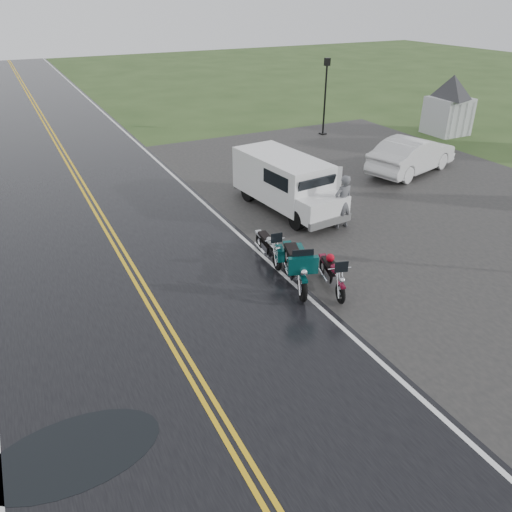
{
  "coord_description": "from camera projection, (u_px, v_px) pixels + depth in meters",
  "views": [
    {
      "loc": [
        -2.51,
        -8.4,
        7.23
      ],
      "look_at": [
        2.8,
        2.0,
        1.0
      ],
      "focal_mm": 35.0,
      "sensor_mm": 36.0,
      "label": 1
    }
  ],
  "objects": [
    {
      "name": "ground",
      "position": [
        184.0,
        361.0,
        11.01
      ],
      "size": [
        120.0,
        120.0,
        0.0
      ],
      "primitive_type": "plane",
      "color": "#2D471E",
      "rests_on": "ground"
    },
    {
      "name": "road",
      "position": [
        94.0,
        206.0,
        18.86
      ],
      "size": [
        8.0,
        100.0,
        0.04
      ],
      "primitive_type": "cube",
      "color": "black",
      "rests_on": "ground"
    },
    {
      "name": "parking_pad",
      "position": [
        409.0,
        201.0,
        19.35
      ],
      "size": [
        14.0,
        24.0,
        0.03
      ],
      "primitive_type": "cube",
      "color": "black",
      "rests_on": "ground"
    },
    {
      "name": "visitor_center",
      "position": [
        452.0,
        90.0,
        27.34
      ],
      "size": [
        16.0,
        10.0,
        4.8
      ],
      "primitive_type": null,
      "color": "#A8AAAD",
      "rests_on": "ground"
    },
    {
      "name": "motorcycle_red",
      "position": [
        341.0,
        286.0,
        12.73
      ],
      "size": [
        1.24,
        2.06,
        1.15
      ],
      "primitive_type": null,
      "rotation": [
        0.0,
        0.0,
        -0.29
      ],
      "color": "#580A1C",
      "rests_on": "ground"
    },
    {
      "name": "motorcycle_teal",
      "position": [
        303.0,
        279.0,
        12.74
      ],
      "size": [
        1.62,
        2.59,
        1.44
      ],
      "primitive_type": null,
      "rotation": [
        0.0,
        0.0,
        -0.33
      ],
      "color": "#053736",
      "rests_on": "ground"
    },
    {
      "name": "motorcycle_silver",
      "position": [
        277.0,
        254.0,
        14.26
      ],
      "size": [
        0.91,
        1.96,
        1.12
      ],
      "primitive_type": null,
      "rotation": [
        0.0,
        0.0,
        -0.12
      ],
      "color": "#9DA1A5",
      "rests_on": "ground"
    },
    {
      "name": "van_white",
      "position": [
        297.0,
        203.0,
        16.57
      ],
      "size": [
        2.42,
        5.25,
        2.0
      ],
      "primitive_type": null,
      "rotation": [
        0.0,
        0.0,
        0.1
      ],
      "color": "white",
      "rests_on": "ground"
    },
    {
      "name": "person_at_van",
      "position": [
        343.0,
        203.0,
        16.76
      ],
      "size": [
        0.69,
        0.46,
        1.85
      ],
      "primitive_type": "imported",
      "rotation": [
        0.0,
        0.0,
        3.16
      ],
      "color": "#545559",
      "rests_on": "ground"
    },
    {
      "name": "sedan_white",
      "position": [
        412.0,
        155.0,
        22.02
      ],
      "size": [
        5.05,
        2.92,
        1.57
      ],
      "primitive_type": "imported",
      "rotation": [
        0.0,
        0.0,
        1.85
      ],
      "color": "silver",
      "rests_on": "ground"
    },
    {
      "name": "lamp_post_far_right",
      "position": [
        325.0,
        97.0,
        27.3
      ],
      "size": [
        0.35,
        0.35,
        4.12
      ],
      "primitive_type": null,
      "color": "black",
      "rests_on": "ground"
    }
  ]
}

